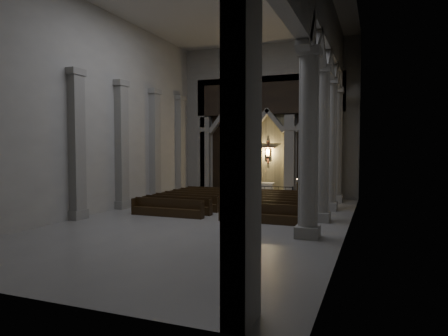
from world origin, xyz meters
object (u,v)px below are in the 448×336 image
Objects in this scene: altar_rail at (258,190)px; candle_stand_left at (226,192)px; pews at (233,205)px; altar at (263,188)px; candle_stand_right at (297,195)px; worshipper at (255,197)px.

candle_stand_left is (-2.62, 0.37, -0.29)m from altar_rail.
candle_stand_left is at bearing 171.97° from altar_rail.
candle_stand_left is at bearing 114.49° from pews.
altar is 3.70m from candle_stand_right.
pews is 9.01× the size of worshipper.
altar_rail is at bearing -84.47° from altar.
altar_rail is 2.66m from candle_stand_left.
candle_stand_right is (3.09, -2.02, -0.17)m from altar.
pews is at bearing -65.51° from candle_stand_left.
candle_stand_left is at bearing 159.11° from worshipper.
pews is (0.22, -7.64, -0.29)m from altar.
candle_stand_right is 3.66m from worshipper.
candle_stand_left reaches higher than pews.
candle_stand_right is (2.87, 0.24, -0.26)m from altar_rail.
worshipper is (0.83, -4.90, -0.06)m from altar.
altar is 0.18× the size of pews.
worshipper is (3.23, -3.01, 0.14)m from candle_stand_left.
altar reaches higher than altar_rail.
worshipper reaches higher than pews.
altar_rail is at bearing 125.07° from worshipper.
worshipper is at bearing 77.50° from pews.
candle_stand_left is 5.50m from candle_stand_right.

